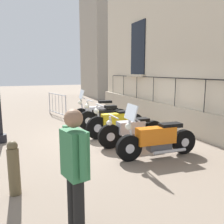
{
  "coord_description": "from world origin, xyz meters",
  "views": [
    {
      "loc": [
        2.76,
        6.85,
        2.07
      ],
      "look_at": [
        -0.08,
        0.0,
        0.8
      ],
      "focal_mm": 38.23,
      "sensor_mm": 36.0,
      "label": 1
    }
  ],
  "objects_px": {
    "motorcycle_silver": "(132,131)",
    "crowd_barrier": "(57,104)",
    "motorcycle_orange": "(157,139)",
    "pedestrian_standing": "(75,168)",
    "motorcycle_yellow": "(116,123)",
    "bollard": "(14,168)",
    "motorcycle_black": "(104,117)",
    "motorcycle_white": "(97,112)"
  },
  "relations": [
    {
      "from": "motorcycle_silver",
      "to": "crowd_barrier",
      "type": "height_order",
      "value": "crowd_barrier"
    },
    {
      "from": "motorcycle_orange",
      "to": "pedestrian_standing",
      "type": "bearing_deg",
      "value": 39.46
    },
    {
      "from": "motorcycle_orange",
      "to": "crowd_barrier",
      "type": "bearing_deg",
      "value": -78.64
    },
    {
      "from": "motorcycle_yellow",
      "to": "bollard",
      "type": "relative_size",
      "value": 2.13
    },
    {
      "from": "motorcycle_yellow",
      "to": "bollard",
      "type": "distance_m",
      "value": 4.03
    },
    {
      "from": "motorcycle_black",
      "to": "motorcycle_silver",
      "type": "relative_size",
      "value": 0.97
    },
    {
      "from": "motorcycle_yellow",
      "to": "motorcycle_orange",
      "type": "distance_m",
      "value": 2.08
    },
    {
      "from": "bollard",
      "to": "pedestrian_standing",
      "type": "bearing_deg",
      "value": 115.55
    },
    {
      "from": "motorcycle_white",
      "to": "motorcycle_black",
      "type": "relative_size",
      "value": 1.02
    },
    {
      "from": "motorcycle_yellow",
      "to": "crowd_barrier",
      "type": "distance_m",
      "value": 4.46
    },
    {
      "from": "motorcycle_yellow",
      "to": "motorcycle_white",
      "type": "bearing_deg",
      "value": -93.71
    },
    {
      "from": "motorcycle_black",
      "to": "motorcycle_silver",
      "type": "xyz_separation_m",
      "value": [
        0.0,
        2.24,
        0.01
      ]
    },
    {
      "from": "motorcycle_white",
      "to": "motorcycle_orange",
      "type": "distance_m",
      "value": 4.34
    },
    {
      "from": "motorcycle_black",
      "to": "motorcycle_yellow",
      "type": "bearing_deg",
      "value": 87.51
    },
    {
      "from": "crowd_barrier",
      "to": "motorcycle_orange",
      "type": "bearing_deg",
      "value": 101.36
    },
    {
      "from": "crowd_barrier",
      "to": "motorcycle_black",
      "type": "bearing_deg",
      "value": 110.4
    },
    {
      "from": "motorcycle_white",
      "to": "motorcycle_silver",
      "type": "height_order",
      "value": "motorcycle_white"
    },
    {
      "from": "motorcycle_white",
      "to": "motorcycle_black",
      "type": "xyz_separation_m",
      "value": [
        0.09,
        1.05,
        -0.03
      ]
    },
    {
      "from": "motorcycle_black",
      "to": "motorcycle_silver",
      "type": "bearing_deg",
      "value": 89.93
    },
    {
      "from": "motorcycle_black",
      "to": "motorcycle_yellow",
      "type": "relative_size",
      "value": 0.97
    },
    {
      "from": "motorcycle_white",
      "to": "crowd_barrier",
      "type": "bearing_deg",
      "value": -58.71
    },
    {
      "from": "motorcycle_white",
      "to": "pedestrian_standing",
      "type": "xyz_separation_m",
      "value": [
        2.46,
        6.4,
        0.48
      ]
    },
    {
      "from": "crowd_barrier",
      "to": "pedestrian_standing",
      "type": "distance_m",
      "value": 8.55
    },
    {
      "from": "motorcycle_black",
      "to": "motorcycle_orange",
      "type": "relative_size",
      "value": 0.91
    },
    {
      "from": "motorcycle_silver",
      "to": "crowd_barrier",
      "type": "relative_size",
      "value": 1.11
    },
    {
      "from": "motorcycle_orange",
      "to": "motorcycle_silver",
      "type": "bearing_deg",
      "value": -82.77
    },
    {
      "from": "motorcycle_yellow",
      "to": "motorcycle_orange",
      "type": "xyz_separation_m",
      "value": [
        -0.18,
        2.07,
        0.0
      ]
    },
    {
      "from": "crowd_barrier",
      "to": "motorcycle_silver",
      "type": "bearing_deg",
      "value": 102.16
    },
    {
      "from": "motorcycle_silver",
      "to": "bollard",
      "type": "xyz_separation_m",
      "value": [
        3.06,
        1.65,
        0.05
      ]
    },
    {
      "from": "motorcycle_white",
      "to": "motorcycle_black",
      "type": "distance_m",
      "value": 1.05
    },
    {
      "from": "motorcycle_silver",
      "to": "pedestrian_standing",
      "type": "height_order",
      "value": "pedestrian_standing"
    },
    {
      "from": "motorcycle_white",
      "to": "motorcycle_black",
      "type": "bearing_deg",
      "value": 84.88
    },
    {
      "from": "motorcycle_white",
      "to": "crowd_barrier",
      "type": "relative_size",
      "value": 1.1
    },
    {
      "from": "motorcycle_silver",
      "to": "crowd_barrier",
      "type": "xyz_separation_m",
      "value": [
        1.15,
        -5.34,
        0.14
      ]
    },
    {
      "from": "motorcycle_black",
      "to": "pedestrian_standing",
      "type": "xyz_separation_m",
      "value": [
        2.37,
        5.35,
        0.51
      ]
    },
    {
      "from": "motorcycle_orange",
      "to": "crowd_barrier",
      "type": "height_order",
      "value": "motorcycle_orange"
    },
    {
      "from": "motorcycle_black",
      "to": "crowd_barrier",
      "type": "relative_size",
      "value": 1.08
    },
    {
      "from": "crowd_barrier",
      "to": "bollard",
      "type": "relative_size",
      "value": 1.91
    },
    {
      "from": "motorcycle_white",
      "to": "motorcycle_yellow",
      "type": "xyz_separation_m",
      "value": [
        0.15,
        2.27,
        0.0
      ]
    },
    {
      "from": "motorcycle_yellow",
      "to": "pedestrian_standing",
      "type": "height_order",
      "value": "pedestrian_standing"
    },
    {
      "from": "motorcycle_yellow",
      "to": "pedestrian_standing",
      "type": "xyz_separation_m",
      "value": [
        2.32,
        4.13,
        0.48
      ]
    },
    {
      "from": "bollard",
      "to": "motorcycle_yellow",
      "type": "bearing_deg",
      "value": -138.48
    }
  ]
}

